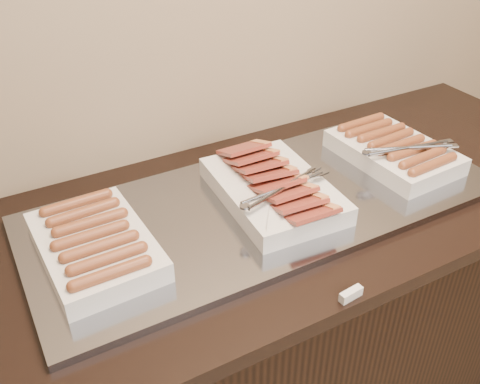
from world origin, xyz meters
name	(u,v)px	position (x,y,z in m)	size (l,w,h in m)	color
counter	(259,329)	(0.00, 2.13, 0.45)	(2.06, 0.76, 0.90)	black
warming_tray	(267,203)	(0.01, 2.13, 0.91)	(1.20, 0.50, 0.02)	gray
dish_left	(95,244)	(-0.43, 2.13, 0.95)	(0.23, 0.34, 0.07)	silver
dish_center	(273,188)	(0.03, 2.13, 0.95)	(0.28, 0.39, 0.09)	silver
dish_right	(395,150)	(0.43, 2.13, 0.95)	(0.27, 0.35, 0.08)	silver
label_holder	(351,294)	(-0.01, 1.77, 0.91)	(0.05, 0.02, 0.02)	silver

